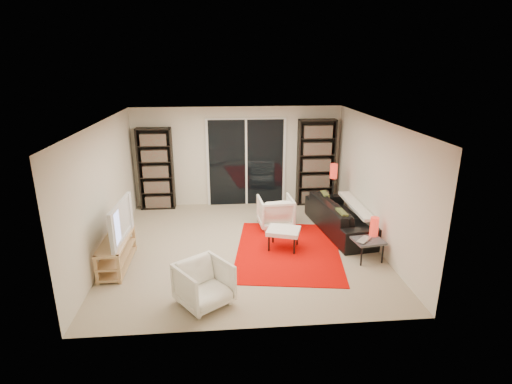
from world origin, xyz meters
The scene contains 20 objects.
floor centered at (0.00, 0.00, 0.00)m, with size 5.00×5.00×0.00m, color tan.
wall_back centered at (0.00, 2.50, 1.20)m, with size 5.00×0.02×2.40m, color beige.
wall_front centered at (0.00, -2.50, 1.20)m, with size 5.00×0.02×2.40m, color beige.
wall_left centered at (-2.50, 0.00, 1.20)m, with size 0.02×5.00×2.40m, color beige.
wall_right centered at (2.50, 0.00, 1.20)m, with size 0.02×5.00×2.40m, color beige.
ceiling centered at (0.00, 0.00, 2.40)m, with size 5.00×5.00×0.02m, color white.
sliding_door centered at (0.20, 2.46, 1.05)m, with size 1.92×0.08×2.16m.
bookshelf_left centered at (-1.95, 2.33, 0.98)m, with size 0.80×0.30×1.95m.
bookshelf_right centered at (1.90, 2.33, 1.05)m, with size 0.90×0.30×2.10m.
tv_stand centered at (-2.24, -0.58, 0.26)m, with size 0.41×1.28×0.50m.
tv centered at (-2.22, -0.58, 0.84)m, with size 1.17×0.15×0.67m, color black.
rug centered at (0.81, -0.26, 0.01)m, with size 1.90×2.57×0.01m, color #D80500.
sofa centered at (2.08, 0.58, 0.32)m, with size 2.22×0.87×0.65m, color black.
armchair_back centered at (0.73, 0.94, 0.33)m, with size 0.71×0.73×0.66m, color white.
armchair_front centered at (-0.70, -1.86, 0.32)m, with size 0.69×0.71×0.65m, color white.
ottoman centered at (0.73, -0.15, 0.35)m, with size 0.72×0.65×0.40m.
side_table centered at (2.15, -0.71, 0.36)m, with size 0.59×0.59×0.40m.
laptop centered at (2.09, -0.82, 0.41)m, with size 0.35×0.23×0.03m, color silver.
table_lamp centered at (2.31, -0.58, 0.57)m, with size 0.15×0.15×0.35m, color red.
floor_lamp centered at (2.11, 1.50, 0.91)m, with size 0.18×0.18×1.22m.
Camera 1 is at (-0.39, -6.99, 3.38)m, focal length 28.00 mm.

